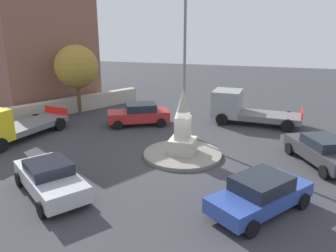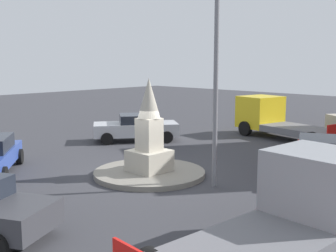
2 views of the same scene
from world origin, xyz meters
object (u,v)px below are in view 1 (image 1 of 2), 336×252
object	(u,v)px
car_red_parked_right	(139,114)
tree_near_wall	(76,67)
monument	(183,128)
car_silver_waiting	(50,178)
corner_building	(37,48)
car_blue_near_island	(261,194)
streetlamp	(185,52)
truck_yellow_passing	(3,126)
car_dark_grey_far_side	(322,150)
truck_grey_parked_left	(242,108)

from	to	relation	value
car_red_parked_right	tree_near_wall	distance (m)	6.27
monument	car_red_parked_right	world-z (taller)	monument
car_silver_waiting	corner_building	size ratio (longest dim) A/B	0.49
car_silver_waiting	car_blue_near_island	bearing A→B (deg)	96.52
streetlamp	car_blue_near_island	distance (m)	9.77
car_blue_near_island	truck_yellow_passing	world-z (taller)	truck_yellow_passing
streetlamp	car_red_parked_right	size ratio (longest dim) A/B	1.98
car_red_parked_right	corner_building	distance (m)	12.43
streetlamp	car_dark_grey_far_side	xyz separation A→B (m)	(1.82, 7.61, -4.54)
monument	car_blue_near_island	size ratio (longest dim) A/B	0.78
car_silver_waiting	truck_grey_parked_left	distance (m)	14.61
car_silver_waiting	truck_grey_parked_left	size ratio (longest dim) A/B	0.75
car_silver_waiting	truck_yellow_passing	world-z (taller)	truck_yellow_passing
truck_yellow_passing	tree_near_wall	size ratio (longest dim) A/B	1.23
truck_grey_parked_left	car_blue_near_island	bearing A→B (deg)	7.33
streetlamp	car_red_parked_right	distance (m)	6.21
monument	car_blue_near_island	xyz separation A→B (m)	(4.62, 4.12, -0.84)
car_silver_waiting	car_dark_grey_far_side	size ratio (longest dim) A/B	0.99
tree_near_wall	car_silver_waiting	bearing A→B (deg)	24.44
monument	truck_yellow_passing	distance (m)	10.72
monument	car_blue_near_island	distance (m)	6.25
truck_yellow_passing	car_blue_near_island	bearing A→B (deg)	75.86
truck_grey_parked_left	corner_building	distance (m)	18.28
car_dark_grey_far_side	truck_grey_parked_left	xyz separation A→B (m)	(-6.41, -4.45, 0.31)
car_dark_grey_far_side	corner_building	bearing A→B (deg)	-110.49
car_red_parked_right	truck_grey_parked_left	distance (m)	7.30
monument	car_silver_waiting	world-z (taller)	monument
monument	truck_grey_parked_left	distance (m)	7.72
monument	streetlamp	world-z (taller)	streetlamp
monument	truck_yellow_passing	world-z (taller)	monument
monument	corner_building	size ratio (longest dim) A/B	0.37
car_silver_waiting	tree_near_wall	xyz separation A→B (m)	(-11.67, -5.30, 2.96)
truck_yellow_passing	truck_grey_parked_left	world-z (taller)	truck_grey_parked_left
truck_yellow_passing	tree_near_wall	bearing A→B (deg)	171.79
streetlamp	car_silver_waiting	xyz separation A→B (m)	(8.24, -3.80, -4.56)
car_blue_near_island	car_red_parked_right	xyz separation A→B (m)	(-9.40, -8.39, 0.03)
car_blue_near_island	car_dark_grey_far_side	distance (m)	6.19
car_red_parked_right	truck_yellow_passing	xyz separation A→B (m)	(5.67, -6.40, 0.27)
streetlamp	car_blue_near_island	xyz separation A→B (m)	(7.27, 4.68, -4.55)
truck_yellow_passing	truck_grey_parked_left	bearing A→B (deg)	121.56
car_red_parked_right	truck_grey_parked_left	world-z (taller)	truck_grey_parked_left
car_red_parked_right	car_blue_near_island	bearing A→B (deg)	41.75
car_blue_near_island	truck_grey_parked_left	bearing A→B (deg)	-172.67
monument	car_silver_waiting	distance (m)	7.14
tree_near_wall	truck_yellow_passing	bearing A→B (deg)	-8.21
car_blue_near_island	tree_near_wall	xyz separation A→B (m)	(-10.70, -13.78, 2.95)
corner_building	tree_near_wall	world-z (taller)	corner_building
car_red_parked_right	car_dark_grey_far_side	bearing A→B (deg)	70.79
truck_grey_parked_left	car_dark_grey_far_side	bearing A→B (deg)	34.75
car_blue_near_island	car_red_parked_right	size ratio (longest dim) A/B	0.99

